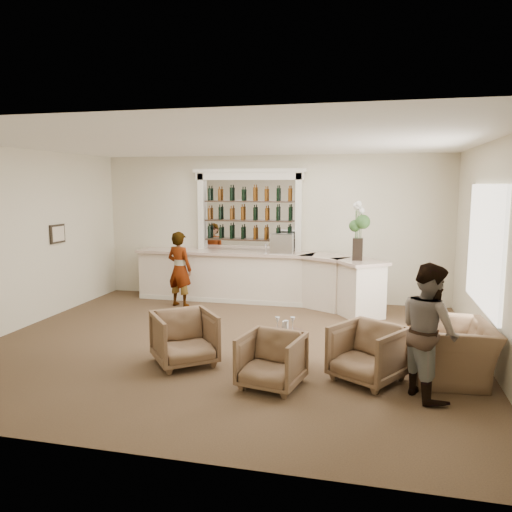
{
  "coord_description": "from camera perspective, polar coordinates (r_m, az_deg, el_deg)",
  "views": [
    {
      "loc": [
        2.31,
        -7.7,
        2.64
      ],
      "look_at": [
        0.26,
        0.9,
        1.38
      ],
      "focal_mm": 35.0,
      "sensor_mm": 36.0,
      "label": 1
    }
  ],
  "objects": [
    {
      "name": "back_bar_alcove",
      "position": [
        11.47,
        -0.81,
        5.11
      ],
      "size": [
        2.64,
        0.25,
        3.0
      ],
      "color": "white",
      "rests_on": "ground"
    },
    {
      "name": "flower_vase",
      "position": [
        10.15,
        11.61,
        3.23
      ],
      "size": [
        0.31,
        0.31,
        1.17
      ],
      "color": "black",
      "rests_on": "bar_counter"
    },
    {
      "name": "wine_glass_bar_left",
      "position": [
        10.99,
        1.14,
        0.85
      ],
      "size": [
        0.07,
        0.07,
        0.21
      ],
      "primitive_type": null,
      "color": "white",
      "rests_on": "bar_counter"
    },
    {
      "name": "sommelier",
      "position": [
        10.96,
        -8.73,
        -1.49
      ],
      "size": [
        0.69,
        0.55,
        1.65
      ],
      "primitive_type": "imported",
      "rotation": [
        0.0,
        0.0,
        2.86
      ],
      "color": "gray",
      "rests_on": "ground"
    },
    {
      "name": "armchair_center",
      "position": [
        6.68,
        1.77,
        -11.84
      ],
      "size": [
        0.9,
        0.92,
        0.72
      ],
      "primitive_type": "imported",
      "rotation": [
        0.0,
        0.0,
        -0.19
      ],
      "color": "brown",
      "rests_on": "ground"
    },
    {
      "name": "guest",
      "position": [
        6.61,
        19.15,
        -8.05
      ],
      "size": [
        0.94,
        1.02,
        1.7
      ],
      "primitive_type": "imported",
      "rotation": [
        0.0,
        0.0,
        2.02
      ],
      "color": "gray",
      "rests_on": "ground"
    },
    {
      "name": "wine_glass_tbl_c",
      "position": [
        7.25,
        3.46,
        -8.17
      ],
      "size": [
        0.07,
        0.07,
        0.21
      ],
      "primitive_type": null,
      "color": "white",
      "rests_on": "cocktail_table"
    },
    {
      "name": "wine_glass_tbl_b",
      "position": [
        7.44,
        4.21,
        -7.75
      ],
      "size": [
        0.07,
        0.07,
        0.21
      ],
      "primitive_type": null,
      "color": "white",
      "rests_on": "cocktail_table"
    },
    {
      "name": "armchair_far",
      "position": [
        7.45,
        21.4,
        -10.03
      ],
      "size": [
        1.14,
        1.28,
        0.78
      ],
      "primitive_type": "imported",
      "rotation": [
        0.0,
        0.0,
        -1.49
      ],
      "color": "brown",
      "rests_on": "ground"
    },
    {
      "name": "armchair_right",
      "position": [
        7.02,
        12.63,
        -10.77
      ],
      "size": [
        1.16,
        1.17,
        0.78
      ],
      "primitive_type": "imported",
      "rotation": [
        0.0,
        0.0,
        -0.56
      ],
      "color": "brown",
      "rests_on": "ground"
    },
    {
      "name": "ground",
      "position": [
        8.46,
        -3.19,
        -10.06
      ],
      "size": [
        8.0,
        8.0,
        0.0
      ],
      "primitive_type": "plane",
      "color": "brown",
      "rests_on": "ground"
    },
    {
      "name": "wine_glass_tbl_a",
      "position": [
        7.43,
        2.45,
        -7.76
      ],
      "size": [
        0.07,
        0.07,
        0.21
      ],
      "primitive_type": null,
      "color": "white",
      "rests_on": "cocktail_table"
    },
    {
      "name": "napkin_holder",
      "position": [
        7.53,
        3.37,
        -7.91
      ],
      "size": [
        0.08,
        0.08,
        0.12
      ],
      "primitive_type": "cube",
      "color": "silver",
      "rests_on": "cocktail_table"
    },
    {
      "name": "cocktail_table",
      "position": [
        7.49,
        3.31,
        -10.49
      ],
      "size": [
        0.62,
        0.62,
        0.5
      ],
      "primitive_type": "cylinder",
      "color": "#482B1F",
      "rests_on": "ground"
    },
    {
      "name": "wine_glass_bar_right",
      "position": [
        11.0,
        4.07,
        0.84
      ],
      "size": [
        0.07,
        0.07,
        0.21
      ],
      "primitive_type": null,
      "color": "white",
      "rests_on": "bar_counter"
    },
    {
      "name": "room_shell",
      "position": [
        8.68,
        -0.94,
        6.15
      ],
      "size": [
        8.04,
        7.02,
        3.32
      ],
      "color": "beige",
      "rests_on": "ground"
    },
    {
      "name": "armchair_left",
      "position": [
        7.53,
        -8.17,
        -9.28
      ],
      "size": [
        1.2,
        1.21,
        0.79
      ],
      "primitive_type": "imported",
      "rotation": [
        0.0,
        0.0,
        0.67
      ],
      "color": "brown",
      "rests_on": "ground"
    },
    {
      "name": "espresso_machine",
      "position": [
        10.99,
        2.98,
        1.43
      ],
      "size": [
        0.52,
        0.45,
        0.43
      ],
      "primitive_type": "cube",
      "rotation": [
        0.0,
        0.0,
        0.08
      ],
      "color": "silver",
      "rests_on": "bar_counter"
    },
    {
      "name": "bar_counter",
      "position": [
        11.17,
        0.36,
        -2.52
      ],
      "size": [
        5.72,
        1.8,
        1.14
      ],
      "color": "white",
      "rests_on": "ground"
    }
  ]
}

